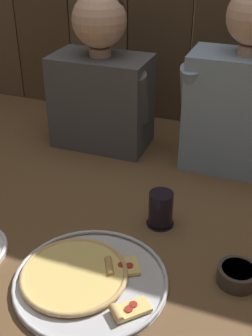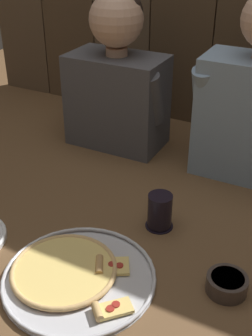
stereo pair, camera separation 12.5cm
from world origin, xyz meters
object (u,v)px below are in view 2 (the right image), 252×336
at_px(diner_left, 117,76).
at_px(drinking_glass, 160,211).
at_px(dipping_bowl, 227,283).
at_px(pizza_tray, 74,274).

bearing_deg(diner_left, drinking_glass, -48.99).
relative_size(dipping_bowl, diner_left, 0.17).
bearing_deg(diner_left, dipping_bowl, -43.36).
relative_size(pizza_tray, diner_left, 0.67).
distance_m(drinking_glass, dipping_bowl, 0.30).
height_order(pizza_tray, drinking_glass, drinking_glass).
bearing_deg(pizza_tray, drinking_glass, 69.68).
xyz_separation_m(pizza_tray, dipping_bowl, (0.36, 0.13, 0.01)).
height_order(pizza_tray, dipping_bowl, dipping_bowl).
relative_size(drinking_glass, diner_left, 0.19).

